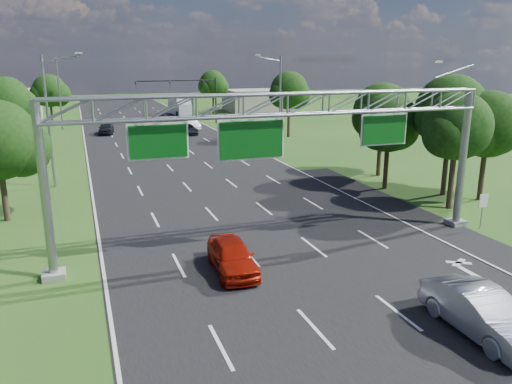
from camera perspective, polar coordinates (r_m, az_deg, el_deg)
name	(u,v)px	position (r m, az deg, el deg)	size (l,w,h in m)	color
ground	(199,176)	(42.93, -6.50, 1.85)	(220.00, 220.00, 0.00)	#214916
road	(199,176)	(42.93, -6.50, 1.85)	(18.00, 180.00, 0.02)	black
road_flare	(417,217)	(33.00, 17.88, -2.79)	(3.00, 30.00, 0.02)	black
sign_gantry	(286,117)	(24.90, 3.47, 8.60)	(23.50, 1.00, 9.56)	gray
regulatory_sign	(483,204)	(31.82, 24.52, -1.24)	(0.60, 0.08, 2.10)	gray
traffic_signal	(193,90)	(77.76, -7.20, 11.49)	(12.21, 0.24, 7.00)	black
streetlight_l_near	(50,115)	(41.03, -22.44, 8.14)	(2.97, 0.22, 10.16)	gray
streetlight_l_far	(61,90)	(75.91, -21.43, 10.83)	(2.97, 0.22, 10.16)	gray
streetlight_r_mid	(278,98)	(54.97, 2.58, 10.66)	(2.97, 0.22, 10.16)	gray
tree_cluster_right	(431,121)	(38.73, 19.34, 7.69)	(9.91, 14.60, 8.68)	#2D2116
tree_verge_lb	(7,103)	(56.36, -26.58, 9.07)	(5.76, 4.80, 8.06)	#2D2116
tree_verge_lc	(50,92)	(81.03, -22.48, 10.49)	(5.76, 4.80, 7.62)	#2D2116
tree_verge_rd	(290,92)	(64.21, 3.86, 11.29)	(5.76, 4.80, 8.28)	#2D2116
tree_verge_re	(213,85)	(91.97, -4.92, 12.07)	(5.76, 4.80, 7.84)	#2D2116
building_right	(258,100)	(98.89, 0.18, 10.46)	(12.00, 9.00, 4.00)	gray
red_coupe	(232,256)	(23.41, -2.74, -7.31)	(1.81, 4.51, 1.54)	#A71707
silver_sedan	(482,312)	(20.10, 24.38, -12.43)	(1.76, 5.04, 1.66)	silver
car_queue_a	(169,138)	(60.49, -9.89, 6.14)	(1.82, 4.49, 1.30)	silver
car_queue_b	(188,129)	(67.38, -7.82, 7.11)	(2.23, 4.83, 1.34)	black
car_queue_c	(106,128)	(69.83, -16.76, 6.98)	(1.83, 4.56, 1.55)	black
car_queue_d	(190,124)	(72.49, -7.53, 7.74)	(1.63, 4.67, 1.54)	white
box_truck	(180,106)	(91.18, -8.67, 9.65)	(2.97, 8.85, 3.29)	white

